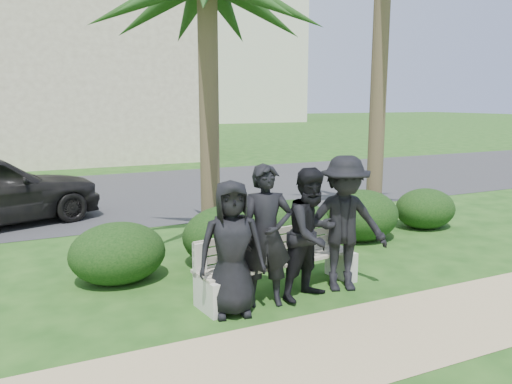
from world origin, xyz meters
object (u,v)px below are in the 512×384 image
Objects in this scene: man_b at (266,236)px; man_d at (344,224)px; park_bench at (279,266)px; man_a at (232,248)px; man_c at (312,234)px.

man_d reaches higher than man_b.
man_a reaches higher than park_bench.
man_d is at bearing -25.48° from park_bench.
man_c is 0.55m from man_d.
park_bench is 1.02m from man_a.
man_b is (-0.33, -0.28, 0.53)m from park_bench.
park_bench is 1.34× the size of man_b.
man_a is 0.52m from man_b.
man_b is 1.17m from man_d.
man_c is at bearing 12.73° from man_a.
park_bench is 1.46× the size of man_a.
man_b reaches higher than park_bench.
man_a is at bearing -164.39° from park_bench.
park_bench is 0.69m from man_b.
man_b is 0.97× the size of man_d.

